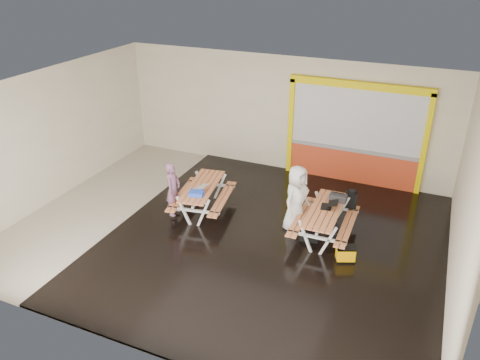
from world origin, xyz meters
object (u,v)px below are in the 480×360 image
at_px(person_right, 296,199).
at_px(toolbox, 338,198).
at_px(picnic_table_left, 202,192).
at_px(dark_case, 310,236).
at_px(laptop_right, 329,205).
at_px(backpack, 351,199).
at_px(blue_pouch, 196,193).
at_px(picnic_table_right, 325,216).
at_px(fluke_bag, 346,254).
at_px(person_left, 173,189).
at_px(laptop_left, 200,188).

bearing_deg(person_right, toolbox, -51.50).
height_order(person_right, toolbox, person_right).
xyz_separation_m(picnic_table_left, dark_case, (2.92, -0.21, -0.47)).
distance_m(laptop_right, backpack, 0.85).
distance_m(blue_pouch, toolbox, 3.41).
height_order(picnic_table_right, toolbox, toolbox).
distance_m(person_right, fluke_bag, 1.80).
height_order(picnic_table_right, person_left, person_left).
bearing_deg(backpack, dark_case, -121.52).
bearing_deg(person_right, dark_case, -112.12).
bearing_deg(picnic_table_left, toolbox, 9.31).
bearing_deg(person_right, laptop_left, 117.43).
bearing_deg(blue_pouch, picnic_table_right, 10.59).
bearing_deg(person_right, person_left, 120.84).
height_order(laptop_left, backpack, backpack).
xyz_separation_m(picnic_table_left, toolbox, (3.35, 0.55, 0.28)).
bearing_deg(fluke_bag, picnic_table_right, 131.68).
height_order(person_right, laptop_right, person_right).
height_order(person_right, laptop_left, person_right).
relative_size(picnic_table_right, laptop_left, 5.12).
xyz_separation_m(picnic_table_left, person_right, (2.43, 0.20, 0.23)).
bearing_deg(laptop_left, picnic_table_left, 105.60).
xyz_separation_m(backpack, fluke_bag, (0.26, -1.64, -0.49)).
height_order(picnic_table_right, backpack, backpack).
bearing_deg(picnic_table_left, blue_pouch, -77.86).
xyz_separation_m(picnic_table_left, person_left, (-0.55, -0.51, 0.21)).
distance_m(picnic_table_left, picnic_table_right, 3.18).
bearing_deg(picnic_table_left, fluke_bag, -10.57).
height_order(laptop_right, toolbox, toolbox).
xyz_separation_m(person_left, laptop_right, (3.77, 0.68, 0.02)).
xyz_separation_m(toolbox, backpack, (0.26, 0.37, -0.16)).
height_order(backpack, dark_case, backpack).
height_order(blue_pouch, toolbox, toolbox).
height_order(laptop_left, fluke_bag, laptop_left).
bearing_deg(laptop_left, person_left, -154.45).
distance_m(person_right, dark_case, 0.94).
distance_m(person_left, toolbox, 4.04).
relative_size(person_right, blue_pouch, 4.92).
height_order(person_left, fluke_bag, person_left).
relative_size(person_right, fluke_bag, 3.47).
bearing_deg(toolbox, blue_pouch, -161.66).
height_order(person_left, backpack, person_left).
distance_m(person_right, laptop_right, 0.79).
xyz_separation_m(person_right, laptop_right, (0.79, -0.03, 0.01)).
xyz_separation_m(person_right, fluke_bag, (1.43, -0.92, -0.60)).
bearing_deg(toolbox, dark_case, -119.81).
xyz_separation_m(picnic_table_right, laptop_right, (0.04, 0.12, 0.23)).
distance_m(picnic_table_left, person_left, 0.78).
bearing_deg(backpack, blue_pouch, -157.60).
height_order(picnic_table_right, person_right, person_right).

